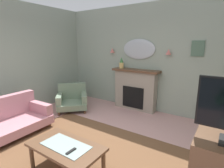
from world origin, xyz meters
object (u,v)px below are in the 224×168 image
mantel_vase_left (121,63)px  coffee_table (66,149)px  floral_couch (3,121)px  fireplace (135,90)px  tv_remote (71,151)px  potted_plant_small_fern (77,91)px  framed_picture (198,49)px  wall_mirror (139,49)px  wall_sconce_left (112,50)px  armchair_near_fireplace (72,99)px  wall_sconce_right (169,52)px

mantel_vase_left → coffee_table: size_ratio=0.30×
mantel_vase_left → coffee_table: (0.82, -2.89, -0.92)m
mantel_vase_left → floral_couch: 3.23m
fireplace → tv_remote: 3.03m
mantel_vase_left → potted_plant_small_fern: size_ratio=0.45×
mantel_vase_left → framed_picture: (1.95, 0.18, 0.45)m
wall_mirror → fireplace: bearing=-90.0°
coffee_table → wall_sconce_left: bearing=112.0°
wall_sconce_left → floral_couch: (-0.67, -3.00, -1.34)m
tv_remote → potted_plant_small_fern: potted_plant_small_fern is taller
armchair_near_fireplace → tv_remote: bearing=-43.7°
mantel_vase_left → potted_plant_small_fern: bearing=-159.7°
wall_sconce_left → floral_couch: 3.35m
potted_plant_small_fern → framed_picture: bearing=11.6°
wall_mirror → floral_couch: 3.68m
mantel_vase_left → floral_couch: size_ratio=0.19×
mantel_vase_left → wall_sconce_left: wall_sconce_left is taller
fireplace → floral_couch: size_ratio=0.78×
fireplace → framed_picture: size_ratio=3.78×
wall_mirror → floral_couch: size_ratio=0.55×
fireplace → framed_picture: bearing=5.8°
wall_sconce_left → armchair_near_fireplace: (-0.65, -1.11, -1.35)m
wall_sconce_right → coffee_table: (-0.48, -3.01, -1.28)m
mantel_vase_left → armchair_near_fireplace: size_ratio=0.28×
wall_sconce_left → armchair_near_fireplace: bearing=-120.4°
fireplace → mantel_vase_left: mantel_vase_left is taller
wall_sconce_left → fireplace: bearing=-6.2°
wall_sconce_left → tv_remote: size_ratio=0.88×
mantel_vase_left → wall_mirror: wall_mirror is taller
framed_picture → wall_mirror: bearing=-179.6°
wall_sconce_right → floral_couch: wall_sconce_right is taller
mantel_vase_left → wall_sconce_right: size_ratio=2.32×
wall_mirror → tv_remote: (0.55, -3.12, -1.26)m
wall_mirror → wall_sconce_left: (-0.85, -0.05, -0.05)m
framed_picture → armchair_near_fireplace: bearing=-158.7°
mantel_vase_left → tv_remote: (1.00, -2.95, -0.85)m
coffee_table → tv_remote: size_ratio=6.88×
wall_sconce_left → tv_remote: wall_sconce_left is taller
wall_sconce_left → armchair_near_fireplace: wall_sconce_left is taller
wall_sconce_right → coffee_table: wall_sconce_right is taller
mantel_vase_left → potted_plant_small_fern: 1.72m
fireplace → wall_mirror: size_ratio=1.42×
coffee_table → tv_remote: 0.21m
coffee_table → wall_sconce_right: bearing=80.8°
wall_mirror → armchair_near_fireplace: 2.36m
wall_mirror → wall_sconce_right: wall_mirror is taller
mantel_vase_left → armchair_near_fireplace: mantel_vase_left is taller
fireplace → armchair_near_fireplace: (-1.50, -1.02, -0.27)m
wall_sconce_left → wall_sconce_right: (1.70, 0.00, 0.00)m
tv_remote → fireplace: bearing=100.4°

